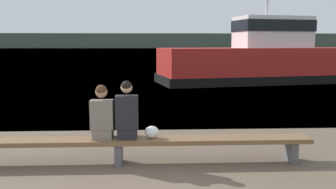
{
  "coord_description": "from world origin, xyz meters",
  "views": [
    {
      "loc": [
        0.34,
        -3.76,
        2.07
      ],
      "look_at": [
        0.78,
        5.54,
        0.79
      ],
      "focal_mm": 40.0,
      "sensor_mm": 36.0,
      "label": 1
    }
  ],
  "objects": [
    {
      "name": "far_shoreline",
      "position": [
        0.0,
        179.62,
        3.34
      ],
      "size": [
        600.0,
        12.0,
        6.69
      ],
      "primitive_type": "cube",
      "color": "#424738",
      "rests_on": "ground"
    },
    {
      "name": "person_right",
      "position": [
        -0.06,
        2.55,
        0.87
      ],
      "size": [
        0.38,
        0.4,
        1.01
      ],
      "color": "black",
      "rests_on": "bench_main"
    },
    {
      "name": "shopping_bag",
      "position": [
        0.36,
        2.56,
        0.55
      ],
      "size": [
        0.24,
        0.21,
        0.21
      ],
      "color": "white",
      "rests_on": "bench_main"
    },
    {
      "name": "bench_main",
      "position": [
        -0.22,
        2.54,
        0.36
      ],
      "size": [
        6.67,
        0.45,
        0.44
      ],
      "color": "brown",
      "rests_on": "ground"
    },
    {
      "name": "water_surface",
      "position": [
        0.0,
        125.04,
        0.0
      ],
      "size": [
        240.0,
        240.0,
        0.0
      ],
      "primitive_type": "plane",
      "color": "#386084",
      "rests_on": "ground"
    },
    {
      "name": "person_left",
      "position": [
        -0.49,
        2.55,
        0.85
      ],
      "size": [
        0.38,
        0.4,
        0.94
      ],
      "color": "#70665B",
      "rests_on": "bench_main"
    },
    {
      "name": "tugboat_red",
      "position": [
        6.4,
        15.97,
        1.11
      ],
      "size": [
        11.5,
        5.52,
        6.44
      ],
      "rotation": [
        0.0,
        0.0,
        1.76
      ],
      "color": "red",
      "rests_on": "water_surface"
    }
  ]
}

